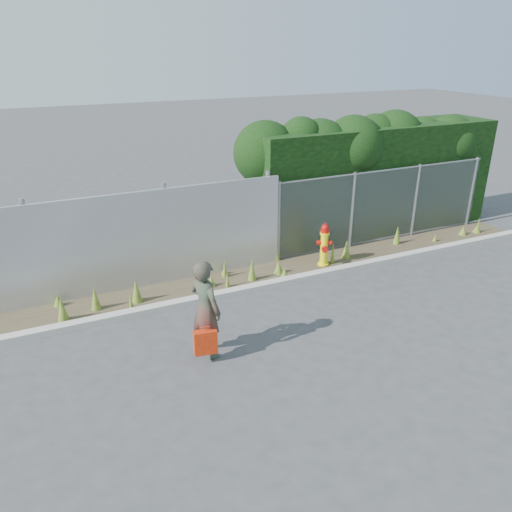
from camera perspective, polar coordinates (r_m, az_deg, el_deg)
The scene contains 10 objects.
ground at distance 9.79m, azimuth 5.08°, elevation -8.05°, with size 80.00×80.00×0.00m, color #3D3C3F.
curb at distance 11.15m, azimuth 0.54°, elevation -3.44°, with size 16.00×0.22×0.12m, color #B0A89F.
weed_strip at distance 11.57m, azimuth -1.41°, elevation -2.03°, with size 16.00×1.29×0.53m.
corrugated_fence at distance 11.00m, azimuth -17.72°, elevation 0.96°, with size 8.50×0.21×2.30m.
chainlink_fence at distance 13.89m, azimuth 14.49°, elevation 5.61°, with size 6.50×0.07×2.05m.
hedge at distance 14.47m, azimuth 12.65°, elevation 10.20°, with size 7.76×2.04×3.36m.
fire_hydrant at distance 12.20m, azimuth 7.80°, elevation 1.22°, with size 0.37×0.33×1.10m.
woman at distance 8.57m, azimuth -5.77°, elevation -6.07°, with size 0.65×0.43×1.79m, color #0D583C.
red_tote_bag at distance 8.58m, azimuth -5.79°, elevation -9.75°, with size 0.39×0.15×0.52m.
black_shoulder_bag at distance 8.73m, azimuth -5.80°, elevation -5.29°, with size 0.21×0.09×0.16m.
Camera 1 is at (-4.27, -7.20, 5.08)m, focal length 35.00 mm.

